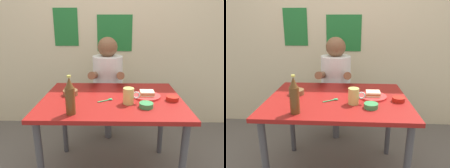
# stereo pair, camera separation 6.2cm
# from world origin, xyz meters

# --- Properties ---
(wall_back) EXTENTS (4.40, 0.09, 2.60)m
(wall_back) POSITION_xyz_m (-0.00, 1.05, 1.30)
(wall_back) COLOR beige
(wall_back) RESTS_ON ground
(dining_table) EXTENTS (1.10, 0.80, 0.74)m
(dining_table) POSITION_xyz_m (0.00, 0.00, 0.65)
(dining_table) COLOR maroon
(dining_table) RESTS_ON ground
(stool) EXTENTS (0.34, 0.34, 0.45)m
(stool) POSITION_xyz_m (-0.06, 0.63, 0.35)
(stool) COLOR #4C4C51
(stool) RESTS_ON ground
(person_seated) EXTENTS (0.33, 0.56, 0.72)m
(person_seated) POSITION_xyz_m (-0.06, 0.62, 0.77)
(person_seated) COLOR white
(person_seated) RESTS_ON stool
(plate_orange) EXTENTS (0.22, 0.22, 0.01)m
(plate_orange) POSITION_xyz_m (0.28, 0.03, 0.75)
(plate_orange) COLOR red
(plate_orange) RESTS_ON dining_table
(sandwich) EXTENTS (0.11, 0.09, 0.04)m
(sandwich) POSITION_xyz_m (0.28, 0.03, 0.77)
(sandwich) COLOR beige
(sandwich) RESTS_ON plate_orange
(beer_mug) EXTENTS (0.13, 0.08, 0.12)m
(beer_mug) POSITION_xyz_m (0.13, -0.11, 0.80)
(beer_mug) COLOR #D1BC66
(beer_mug) RESTS_ON dining_table
(beer_bottle) EXTENTS (0.06, 0.06, 0.26)m
(beer_bottle) POSITION_xyz_m (-0.26, -0.30, 0.86)
(beer_bottle) COLOR #593819
(beer_bottle) RESTS_ON dining_table
(condiment_bowl_brown) EXTENTS (0.12, 0.12, 0.04)m
(condiment_bowl_brown) POSITION_xyz_m (-0.34, 0.06, 0.76)
(condiment_bowl_brown) COLOR brown
(condiment_bowl_brown) RESTS_ON dining_table
(dip_bowl_green) EXTENTS (0.10, 0.10, 0.03)m
(dip_bowl_green) POSITION_xyz_m (0.25, -0.18, 0.76)
(dip_bowl_green) COLOR #388C4C
(dip_bowl_green) RESTS_ON dining_table
(sambal_bowl_red) EXTENTS (0.10, 0.10, 0.03)m
(sambal_bowl_red) POSITION_xyz_m (0.47, -0.05, 0.76)
(sambal_bowl_red) COLOR #B21E14
(sambal_bowl_red) RESTS_ON dining_table
(spoon) EXTENTS (0.11, 0.07, 0.01)m
(spoon) POSITION_xyz_m (-0.03, -0.06, 0.75)
(spoon) COLOR #26A559
(spoon) RESTS_ON dining_table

